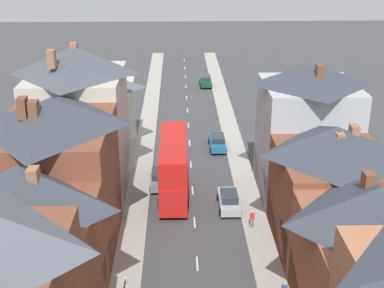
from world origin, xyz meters
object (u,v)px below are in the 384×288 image
object	(u,v)px
car_parked_right_a	(229,200)
car_near_silver	(160,178)
car_near_blue	(206,81)
car_parked_left_a	(217,142)
double_decker_bus_lead	(173,165)
pedestrian_mid_right	(252,218)

from	to	relation	value
car_parked_right_a	car_near_silver	bearing A→B (deg)	143.72
car_near_blue	car_parked_right_a	world-z (taller)	car_near_blue
car_near_blue	car_parked_left_a	world-z (taller)	car_near_blue
double_decker_bus_lead	car_parked_right_a	size ratio (longest dim) A/B	2.42
car_parked_left_a	car_parked_right_a	size ratio (longest dim) A/B	1.03
double_decker_bus_lead	pedestrian_mid_right	xyz separation A→B (m)	(6.49, -6.78, -1.78)
car_near_blue	car_parked_right_a	size ratio (longest dim) A/B	0.89
double_decker_bus_lead	pedestrian_mid_right	size ratio (longest dim) A/B	6.71
double_decker_bus_lead	car_parked_left_a	xyz separation A→B (m)	(4.91, 10.76, -1.99)
car_near_blue	car_parked_right_a	xyz separation A→B (m)	(-0.00, -39.57, -0.06)
car_parked_left_a	double_decker_bus_lead	bearing A→B (deg)	-114.52
pedestrian_mid_right	car_parked_right_a	bearing A→B (deg)	113.31
car_near_blue	car_parked_left_a	xyz separation A→B (m)	(0.00, -25.69, -0.03)
car_parked_right_a	pedestrian_mid_right	bearing A→B (deg)	-66.69
car_near_silver	double_decker_bus_lead	bearing A→B (deg)	-48.03
car_parked_left_a	pedestrian_mid_right	size ratio (longest dim) A/B	2.85
car_near_blue	car_parked_right_a	distance (m)	39.57
car_near_silver	car_parked_left_a	distance (m)	11.20
car_parked_left_a	pedestrian_mid_right	xyz separation A→B (m)	(1.58, -17.54, 0.21)
pedestrian_mid_right	car_near_silver	bearing A→B (deg)	133.44
car_parked_right_a	pedestrian_mid_right	distance (m)	4.00
car_near_silver	car_parked_left_a	bearing A→B (deg)	56.39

